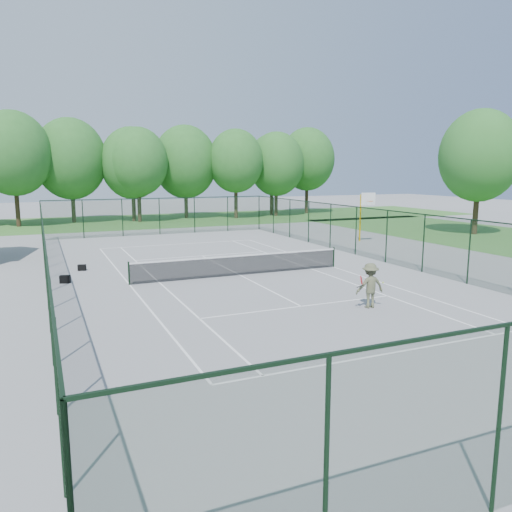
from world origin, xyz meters
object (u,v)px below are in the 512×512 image
(basketball_goal, at_px, (365,207))
(tennis_player, at_px, (370,285))
(sports_bag_a, at_px, (65,279))
(tennis_net, at_px, (240,264))

(basketball_goal, relative_size, tennis_player, 2.01)
(sports_bag_a, bearing_deg, basketball_goal, 34.28)
(tennis_net, distance_m, basketball_goal, 14.96)
(basketball_goal, distance_m, tennis_player, 18.42)
(basketball_goal, xyz_separation_m, sports_bag_a, (-21.00, -5.83, -2.39))
(basketball_goal, bearing_deg, tennis_player, -124.84)
(tennis_net, relative_size, tennis_player, 6.11)
(basketball_goal, bearing_deg, tennis_net, -149.75)
(basketball_goal, xyz_separation_m, tennis_player, (-10.48, -15.05, -1.70))
(tennis_net, bearing_deg, basketball_goal, 30.25)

